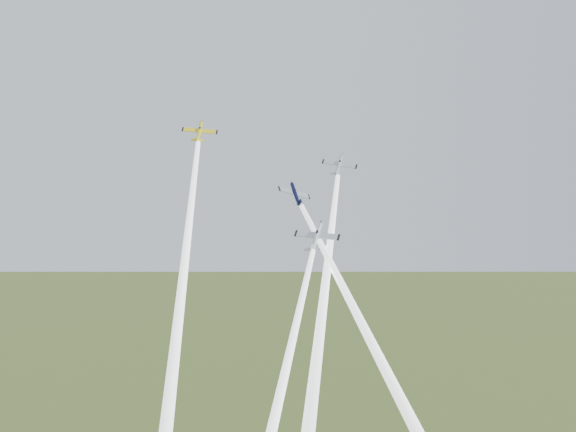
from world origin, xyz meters
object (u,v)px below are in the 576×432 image
object	(u,v)px
plane_silver_right	(339,165)
plane_silver_low	(316,237)
plane_navy	(295,194)
plane_yellow	(199,132)

from	to	relation	value
plane_silver_right	plane_silver_low	bearing A→B (deg)	-98.66
plane_silver_right	plane_silver_low	size ratio (longest dim) A/B	0.85
plane_navy	plane_silver_low	bearing A→B (deg)	-95.77
plane_navy	plane_yellow	bearing A→B (deg)	133.35
plane_navy	plane_silver_low	xyz separation A→B (m)	(2.81, -8.14, -8.05)
plane_yellow	plane_navy	size ratio (longest dim) A/B	0.99
plane_yellow	plane_navy	distance (m)	23.65
plane_yellow	plane_navy	xyz separation A→B (m)	(18.56, -7.44, -12.63)
plane_yellow	plane_silver_right	distance (m)	29.20
plane_silver_right	plane_silver_low	xyz separation A→B (m)	(-7.05, -14.38, -14.07)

